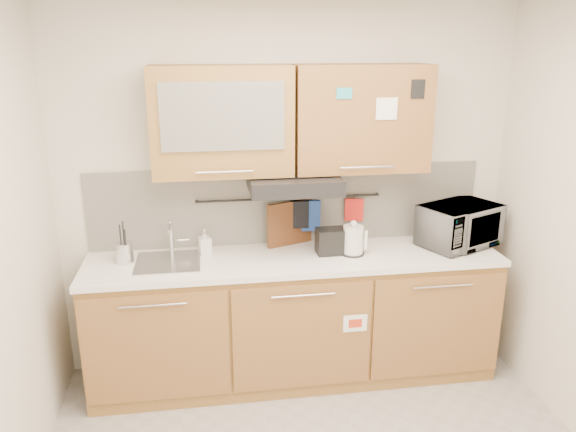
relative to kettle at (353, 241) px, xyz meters
name	(u,v)px	position (x,y,z in m)	size (l,w,h in m)	color
wall_back	(288,191)	(-0.40, 0.33, 0.28)	(3.20, 3.20, 0.00)	silver
base_cabinet	(295,324)	(-0.40, 0.02, -0.61)	(2.80, 0.64, 0.88)	#A7773B
countertop	(295,259)	(-0.40, 0.02, -0.12)	(2.82, 0.62, 0.04)	white
backsplash	(288,205)	(-0.40, 0.32, 0.18)	(2.80, 0.02, 0.56)	silver
upper_cabinets	(292,119)	(-0.40, 0.15, 0.81)	(1.82, 0.37, 0.70)	#A7773B
range_hood	(294,183)	(-0.40, 0.08, 0.40)	(0.60, 0.46, 0.10)	black
sink	(168,262)	(-1.25, 0.04, -0.09)	(0.42, 0.40, 0.26)	silver
utensil_rail	(289,198)	(-0.40, 0.28, 0.24)	(0.02, 0.02, 1.30)	black
utensil_crock	(125,252)	(-1.53, 0.08, -0.02)	(0.15, 0.15, 0.28)	silver
kettle	(353,241)	(0.00, 0.00, 0.00)	(0.18, 0.17, 0.24)	silver
toaster	(333,241)	(-0.13, 0.04, -0.01)	(0.24, 0.15, 0.18)	black
microwave	(459,225)	(0.79, 0.07, 0.05)	(0.54, 0.37, 0.30)	#999999
soap_bottle	(205,242)	(-1.00, 0.16, -0.01)	(0.08, 0.08, 0.18)	#999999
cutting_board	(292,233)	(-0.38, 0.27, -0.01)	(0.38, 0.03, 0.47)	brown
oven_mitt	(311,216)	(-0.24, 0.27, 0.11)	(0.13, 0.03, 0.22)	#204295
dark_pouch	(300,214)	(-0.32, 0.27, 0.12)	(0.13, 0.04, 0.20)	black
pot_holder	(354,210)	(0.07, 0.27, 0.14)	(0.13, 0.02, 0.16)	red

